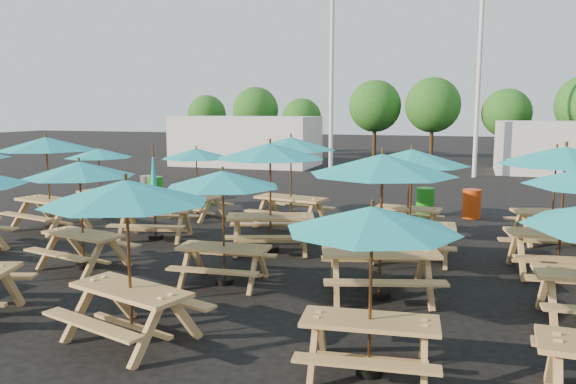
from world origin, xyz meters
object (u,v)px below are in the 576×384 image
(waste_bin_4, at_px, (472,204))
(picnic_unit_3, at_px, (99,156))
(picnic_unit_11, at_px, (291,148))
(waste_bin_3, at_px, (425,202))
(waste_bin_1, at_px, (155,189))
(picnic_unit_6, at_px, (155,201))
(picnic_unit_10, at_px, (270,156))
(picnic_unit_5, at_px, (80,174))
(picnic_unit_8, at_px, (126,199))
(picnic_unit_15, at_px, (409,163))
(picnic_unit_14, at_px, (412,162))
(picnic_unit_7, at_px, (196,157))
(picnic_unit_9, at_px, (223,184))
(picnic_unit_13, at_px, (382,171))
(picnic_unit_2, at_px, (46,148))
(picnic_unit_18, at_px, (565,162))
(waste_bin_2, at_px, (207,192))
(waste_bin_0, at_px, (148,188))
(picnic_unit_19, at_px, (556,159))
(picnic_unit_12, at_px, (372,227))

(waste_bin_4, bearing_deg, picnic_unit_3, -165.33)
(picnic_unit_11, distance_m, waste_bin_3, 4.68)
(picnic_unit_3, bearing_deg, waste_bin_1, 99.66)
(picnic_unit_6, bearing_deg, picnic_unit_10, -17.29)
(picnic_unit_5, distance_m, picnic_unit_6, 2.88)
(picnic_unit_8, distance_m, picnic_unit_15, 8.47)
(picnic_unit_14, relative_size, picnic_unit_15, 1.12)
(picnic_unit_8, height_order, picnic_unit_11, picnic_unit_11)
(picnic_unit_7, xyz_separation_m, picnic_unit_9, (3.42, -5.54, 0.03))
(picnic_unit_13, bearing_deg, picnic_unit_8, -152.41)
(picnic_unit_2, distance_m, picnic_unit_11, 6.39)
(picnic_unit_10, xyz_separation_m, picnic_unit_11, (-0.39, 2.68, 0.00))
(picnic_unit_18, xyz_separation_m, waste_bin_4, (-1.64, 5.49, -1.76))
(picnic_unit_6, bearing_deg, picnic_unit_14, -13.22)
(picnic_unit_13, bearing_deg, picnic_unit_6, 139.57)
(picnic_unit_3, xyz_separation_m, picnic_unit_15, (9.28, -0.01, 0.06))
(picnic_unit_13, xyz_separation_m, picnic_unit_18, (3.07, 2.46, 0.03))
(waste_bin_1, bearing_deg, waste_bin_3, 0.47)
(picnic_unit_2, height_order, picnic_unit_5, picnic_unit_2)
(picnic_unit_11, distance_m, picnic_unit_14, 4.25)
(waste_bin_2, height_order, waste_bin_4, same)
(picnic_unit_6, height_order, waste_bin_0, picnic_unit_6)
(picnic_unit_3, bearing_deg, picnic_unit_2, -69.41)
(picnic_unit_18, xyz_separation_m, waste_bin_3, (-2.97, 5.40, -1.76))
(picnic_unit_9, relative_size, waste_bin_3, 2.66)
(picnic_unit_6, bearing_deg, waste_bin_1, 108.75)
(picnic_unit_8, distance_m, waste_bin_0, 12.77)
(waste_bin_1, bearing_deg, picnic_unit_19, -11.19)
(picnic_unit_3, xyz_separation_m, picnic_unit_13, (9.38, -5.12, 0.39))
(picnic_unit_8, bearing_deg, waste_bin_4, 84.12)
(picnic_unit_8, relative_size, waste_bin_3, 3.28)
(picnic_unit_8, height_order, waste_bin_0, picnic_unit_8)
(picnic_unit_18, distance_m, waste_bin_0, 13.86)
(picnic_unit_3, height_order, picnic_unit_15, picnic_unit_15)
(picnic_unit_12, height_order, waste_bin_3, picnic_unit_12)
(picnic_unit_13, height_order, picnic_unit_15, picnic_unit_13)
(picnic_unit_14, xyz_separation_m, waste_bin_0, (-9.73, 5.38, -1.66))
(waste_bin_4, bearing_deg, picnic_unit_19, -54.68)
(picnic_unit_7, height_order, picnic_unit_12, picnic_unit_12)
(picnic_unit_18, relative_size, waste_bin_1, 3.33)
(picnic_unit_3, bearing_deg, picnic_unit_6, -20.36)
(picnic_unit_18, bearing_deg, picnic_unit_15, 131.55)
(picnic_unit_8, relative_size, waste_bin_1, 3.28)
(picnic_unit_14, height_order, waste_bin_1, picnic_unit_14)
(picnic_unit_6, height_order, waste_bin_1, picnic_unit_6)
(picnic_unit_15, bearing_deg, picnic_unit_8, -103.96)
(picnic_unit_8, bearing_deg, picnic_unit_11, 108.21)
(picnic_unit_6, xyz_separation_m, picnic_unit_7, (-0.28, 2.77, 0.85))
(picnic_unit_8, distance_m, waste_bin_4, 11.77)
(picnic_unit_10, bearing_deg, picnic_unit_18, -18.49)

